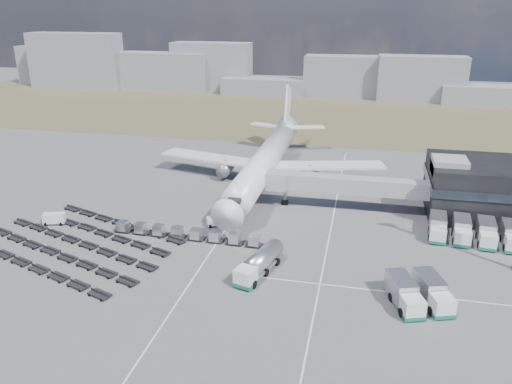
# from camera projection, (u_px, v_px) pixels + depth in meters

# --- Properties ---
(ground) EXTENTS (420.00, 420.00, 0.00)m
(ground) POSITION_uv_depth(u_px,v_px,m) (226.00, 248.00, 80.92)
(ground) COLOR #565659
(ground) RESTS_ON ground
(grass_strip) EXTENTS (420.00, 90.00, 0.01)m
(grass_strip) POSITION_uv_depth(u_px,v_px,m) (308.00, 113.00, 181.42)
(grass_strip) COLOR brown
(grass_strip) RESTS_ON ground
(lane_markings) EXTENTS (47.12, 110.00, 0.01)m
(lane_markings) POSITION_uv_depth(u_px,v_px,m) (289.00, 245.00, 81.67)
(lane_markings) COLOR silver
(lane_markings) RESTS_ON ground
(terminal) EXTENTS (30.40, 16.40, 11.00)m
(terminal) POSITION_uv_depth(u_px,v_px,m) (512.00, 190.00, 91.22)
(terminal) COLOR black
(terminal) RESTS_ON ground
(jet_bridge) EXTENTS (30.30, 3.80, 7.05)m
(jet_bridge) POSITION_uv_depth(u_px,v_px,m) (336.00, 184.00, 94.56)
(jet_bridge) COLOR #939399
(jet_bridge) RESTS_ON ground
(airliner) EXTENTS (51.59, 64.53, 17.62)m
(airliner) POSITION_uv_depth(u_px,v_px,m) (266.00, 160.00, 108.64)
(airliner) COLOR white
(airliner) RESTS_ON ground
(skyline) EXTENTS (298.89, 25.06, 24.95)m
(skyline) POSITION_uv_depth(u_px,v_px,m) (260.00, 73.00, 219.58)
(skyline) COLOR gray
(skyline) RESTS_ON ground
(fuel_tanker) EXTENTS (5.55, 11.08, 3.47)m
(fuel_tanker) POSITION_uv_depth(u_px,v_px,m) (259.00, 263.00, 72.48)
(fuel_tanker) COLOR white
(fuel_tanker) RESTS_ON ground
(pushback_tug) EXTENTS (3.99, 3.20, 1.55)m
(pushback_tug) POSITION_uv_depth(u_px,v_px,m) (217.00, 221.00, 88.77)
(pushback_tug) COLOR white
(pushback_tug) RESTS_ON ground
(utility_van) EXTENTS (4.11, 2.69, 2.06)m
(utility_van) POSITION_uv_depth(u_px,v_px,m) (54.00, 219.00, 89.21)
(utility_van) COLOR white
(utility_van) RESTS_ON ground
(catering_truck) EXTENTS (3.75, 5.91, 2.52)m
(catering_truck) POSITION_uv_depth(u_px,v_px,m) (313.00, 181.00, 107.46)
(catering_truck) COLOR white
(catering_truck) RESTS_ON ground
(service_trucks_near) EXTENTS (8.78, 9.60, 3.18)m
(service_trucks_near) POSITION_uv_depth(u_px,v_px,m) (419.00, 293.00, 64.98)
(service_trucks_near) COLOR white
(service_trucks_near) RESTS_ON ground
(service_trucks_far) EXTENTS (14.80, 9.10, 3.14)m
(service_trucks_far) POSITION_uv_depth(u_px,v_px,m) (474.00, 231.00, 82.71)
(service_trucks_far) COLOR white
(service_trucks_far) RESTS_ON ground
(uld_row) EXTENTS (26.21, 2.29, 1.77)m
(uld_row) POSITION_uv_depth(u_px,v_px,m) (187.00, 233.00, 83.53)
(uld_row) COLOR black
(uld_row) RESTS_ON ground
(baggage_dollies) EXTENTS (37.23, 29.57, 0.78)m
(baggage_dollies) POSITION_uv_depth(u_px,v_px,m) (78.00, 242.00, 81.80)
(baggage_dollies) COLOR black
(baggage_dollies) RESTS_ON ground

